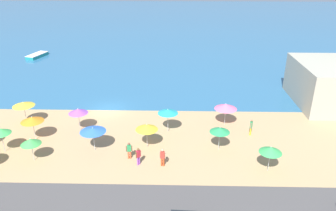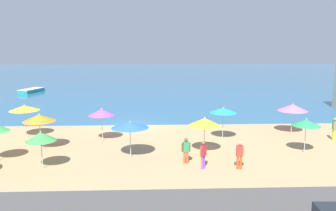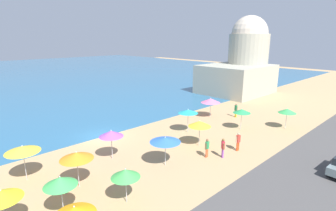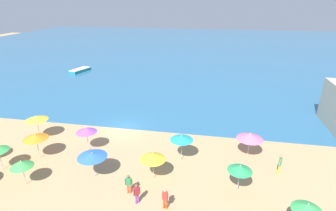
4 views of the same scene
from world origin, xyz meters
name	(u,v)px [view 1 (image 1 of 4)]	position (x,y,z in m)	size (l,w,h in m)	color
ground_plane	(108,110)	(0.00, 0.00, 0.00)	(160.00, 160.00, 0.00)	tan
sea	(147,25)	(0.00, 55.00, 0.03)	(150.00, 110.00, 0.05)	#2C638B
beach_umbrella_2	(31,142)	(-4.50, -10.71, 1.94)	(1.77, 1.77, 2.27)	#B2B2B7
beach_umbrella_3	(147,127)	(5.42, -8.17, 2.14)	(2.12, 2.12, 2.47)	#B2B2B7
beach_umbrella_4	(226,106)	(13.43, -3.31, 2.15)	(2.40, 2.40, 2.49)	#B2B2B7
beach_umbrella_5	(23,104)	(-8.11, -3.70, 2.34)	(2.31, 2.31, 2.62)	#B2B2B7
beach_umbrella_6	(32,119)	(-5.81, -7.07, 2.26)	(2.20, 2.20, 2.56)	#B2B2B7
beach_umbrella_7	(0,131)	(-7.81, -9.34, 2.18)	(1.83, 1.83, 2.50)	#B2B2B7
beach_umbrella_9	(93,130)	(0.51, -8.81, 2.12)	(2.42, 2.42, 2.37)	#B2B2B7
beach_umbrella_10	(168,111)	(7.32, -5.04, 2.30)	(2.08, 2.08, 2.56)	#B2B2B7
beach_umbrella_11	(271,150)	(16.00, -11.73, 2.04)	(1.90, 1.90, 2.35)	#B2B2B7
beach_umbrella_12	(78,111)	(-1.91, -4.97, 2.21)	(1.99, 1.99, 2.53)	#B2B2B7
beach_umbrella_14	(220,130)	(12.19, -8.44, 2.08)	(1.87, 1.87, 2.36)	#B2B2B7
bather_0	(129,150)	(3.99, -10.20, 0.91)	(0.56, 0.28, 1.63)	#F05630
bather_1	(138,155)	(4.91, -11.14, 0.94)	(0.42, 0.44, 1.68)	purple
bather_3	(163,157)	(7.01, -11.28, 0.95)	(0.57, 0.26, 1.69)	#E6471F
bather_4	(251,126)	(15.76, -5.55, 0.99)	(0.33, 0.54, 1.77)	yellow
skiff_nearshore	(37,55)	(-17.30, 22.65, 0.35)	(2.93, 5.02, 0.59)	teal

